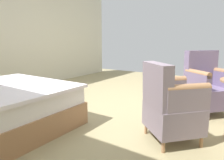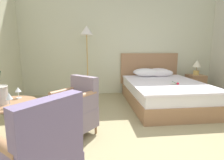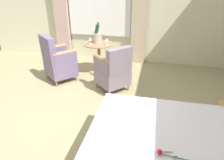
{
  "view_description": "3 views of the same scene",
  "coord_description": "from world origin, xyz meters",
  "px_view_note": "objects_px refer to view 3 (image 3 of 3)",
  "views": [
    {
      "loc": [
        -1.69,
        2.82,
        1.11
      ],
      "look_at": [
        -0.38,
        0.84,
        0.65
      ],
      "focal_mm": 32.0,
      "sensor_mm": 36.0,
      "label": 1
    },
    {
      "loc": [
        -0.81,
        -1.85,
        1.32
      ],
      "look_at": [
        -0.48,
        1.07,
        0.77
      ],
      "focal_mm": 28.0,
      "sensor_mm": 36.0,
      "label": 2
    },
    {
      "loc": [
        2.28,
        1.41,
        1.9
      ],
      "look_at": [
        -0.18,
        0.87,
        0.65
      ],
      "focal_mm": 32.0,
      "sensor_mm": 36.0,
      "label": 3
    }
  ],
  "objects_px": {
    "wine_glass_near_bucket": "(90,39)",
    "wine_glass_near_edge": "(107,40)",
    "armchair_by_window": "(114,70)",
    "side_table_round": "(99,57)",
    "armchair_facing_bed": "(58,61)",
    "champagne_bucket": "(97,36)"
  },
  "relations": [
    {
      "from": "champagne_bucket",
      "to": "wine_glass_near_edge",
      "type": "height_order",
      "value": "champagne_bucket"
    },
    {
      "from": "side_table_round",
      "to": "armchair_by_window",
      "type": "xyz_separation_m",
      "value": [
        0.73,
        0.49,
        0.02
      ]
    },
    {
      "from": "wine_glass_near_edge",
      "to": "armchair_facing_bed",
      "type": "height_order",
      "value": "armchair_facing_bed"
    },
    {
      "from": "side_table_round",
      "to": "armchair_facing_bed",
      "type": "distance_m",
      "value": 0.91
    },
    {
      "from": "side_table_round",
      "to": "champagne_bucket",
      "type": "height_order",
      "value": "champagne_bucket"
    },
    {
      "from": "wine_glass_near_edge",
      "to": "armchair_facing_bed",
      "type": "distance_m",
      "value": 1.11
    },
    {
      "from": "side_table_round",
      "to": "wine_glass_near_bucket",
      "type": "bearing_deg",
      "value": -58.97
    },
    {
      "from": "armchair_facing_bed",
      "to": "wine_glass_near_edge",
      "type": "bearing_deg",
      "value": 118.52
    },
    {
      "from": "wine_glass_near_bucket",
      "to": "champagne_bucket",
      "type": "bearing_deg",
      "value": 145.0
    },
    {
      "from": "champagne_bucket",
      "to": "armchair_by_window",
      "type": "relative_size",
      "value": 0.53
    },
    {
      "from": "champagne_bucket",
      "to": "side_table_round",
      "type": "bearing_deg",
      "value": 31.33
    },
    {
      "from": "armchair_by_window",
      "to": "side_table_round",
      "type": "bearing_deg",
      "value": -146.27
    },
    {
      "from": "armchair_by_window",
      "to": "wine_glass_near_edge",
      "type": "bearing_deg",
      "value": -156.62
    },
    {
      "from": "champagne_bucket",
      "to": "armchair_by_window",
      "type": "xyz_separation_m",
      "value": [
        0.8,
        0.53,
        -0.42
      ]
    },
    {
      "from": "wine_glass_near_bucket",
      "to": "wine_glass_near_edge",
      "type": "xyz_separation_m",
      "value": [
        -0.05,
        0.35,
        -0.01
      ]
    },
    {
      "from": "wine_glass_near_bucket",
      "to": "wine_glass_near_edge",
      "type": "bearing_deg",
      "value": 97.96
    },
    {
      "from": "wine_glass_near_bucket",
      "to": "armchair_facing_bed",
      "type": "xyz_separation_m",
      "value": [
        0.45,
        -0.57,
        -0.38
      ]
    },
    {
      "from": "side_table_round",
      "to": "armchair_by_window",
      "type": "relative_size",
      "value": 0.77
    },
    {
      "from": "armchair_by_window",
      "to": "wine_glass_near_bucket",
      "type": "bearing_deg",
      "value": -134.5
    },
    {
      "from": "wine_glass_near_edge",
      "to": "armchair_by_window",
      "type": "xyz_separation_m",
      "value": [
        0.69,
        0.3,
        -0.38
      ]
    },
    {
      "from": "champagne_bucket",
      "to": "armchair_facing_bed",
      "type": "relative_size",
      "value": 0.48
    },
    {
      "from": "champagne_bucket",
      "to": "armchair_by_window",
      "type": "height_order",
      "value": "champagne_bucket"
    }
  ]
}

